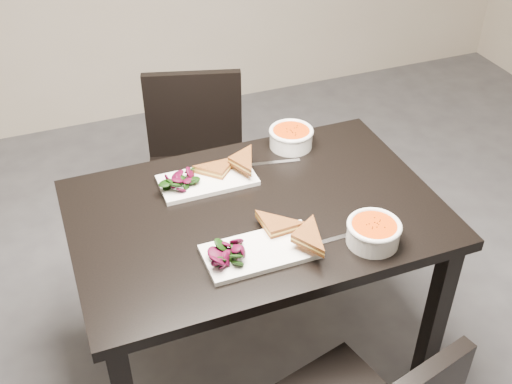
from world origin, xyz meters
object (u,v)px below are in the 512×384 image
at_px(table, 256,232).
at_px(soup_bowl_far, 291,137).
at_px(soup_bowl_near, 374,232).
at_px(plate_far, 207,180).
at_px(chair_far, 196,160).
at_px(plate_near, 261,251).

distance_m(table, soup_bowl_far, 0.43).
bearing_deg(table, soup_bowl_near, -45.66).
relative_size(table, soup_bowl_near, 7.18).
distance_m(plate_far, soup_bowl_far, 0.38).
bearing_deg(soup_bowl_near, chair_far, 105.11).
relative_size(table, plate_near, 3.51).
distance_m(chair_far, plate_near, 0.98).
height_order(table, soup_bowl_near, soup_bowl_near).
xyz_separation_m(table, plate_far, (-0.10, 0.20, 0.11)).
bearing_deg(chair_far, soup_bowl_far, -42.74).
height_order(chair_far, soup_bowl_far, chair_far).
height_order(plate_far, soup_bowl_far, soup_bowl_far).
relative_size(plate_near, plate_far, 1.03).
distance_m(plate_near, soup_bowl_far, 0.61).
height_order(plate_near, soup_bowl_far, soup_bowl_far).
distance_m(chair_far, plate_far, 0.61).
xyz_separation_m(table, soup_bowl_far, (0.26, 0.31, 0.14)).
relative_size(table, soup_bowl_far, 7.21).
bearing_deg(soup_bowl_far, table, -129.95).
height_order(chair_far, plate_near, chair_far).
bearing_deg(soup_bowl_far, plate_near, -122.16).
xyz_separation_m(plate_near, plate_far, (-0.04, 0.41, -0.00)).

